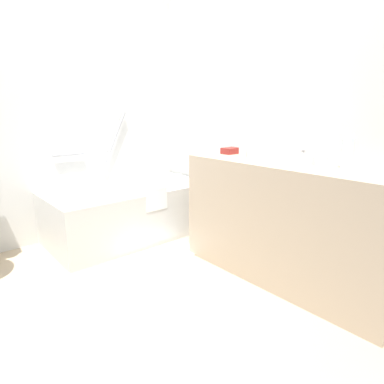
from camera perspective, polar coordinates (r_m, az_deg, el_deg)
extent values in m
plane|color=tan|center=(2.32, -11.36, -17.51)|extent=(3.79, 3.79, 0.00)
cube|color=silver|center=(3.26, -24.99, 14.10)|extent=(3.19, 0.10, 2.55)
cube|color=silver|center=(2.95, 13.32, 15.14)|extent=(0.10, 3.06, 2.55)
cube|color=silver|center=(3.24, -10.79, -3.40)|extent=(1.52, 0.78, 0.49)
cube|color=white|center=(3.18, -10.96, 0.14)|extent=(1.25, 0.56, 0.09)
cylinder|color=#9F9FA4|center=(3.49, -2.56, 2.96)|extent=(0.09, 0.03, 0.03)
cylinder|color=#9F9FA4|center=(3.44, -13.54, 8.82)|extent=(0.30, 0.03, 0.56)
cylinder|color=#9F9FA4|center=(3.26, -20.85, 6.19)|extent=(0.29, 0.03, 0.03)
cube|color=white|center=(2.90, -6.31, -1.26)|extent=(0.22, 0.03, 0.20)
cube|color=tan|center=(2.48, 17.03, -4.82)|extent=(0.63, 1.56, 0.86)
cylinder|color=white|center=(2.36, 16.29, 5.65)|extent=(0.36, 0.36, 0.05)
cylinder|color=#B5B5BA|center=(2.54, 19.02, 6.25)|extent=(0.02, 0.02, 0.07)
cylinder|color=#B5B5BA|center=(2.49, 18.44, 6.98)|extent=(0.11, 0.02, 0.02)
cylinder|color=#B5B5BA|center=(2.52, 20.17, 5.67)|extent=(0.03, 0.03, 0.04)
cylinder|color=#B5B5BA|center=(2.58, 17.84, 6.04)|extent=(0.03, 0.03, 0.04)
cylinder|color=silver|center=(2.52, 10.33, 8.61)|extent=(0.06, 0.06, 0.24)
cylinder|color=white|center=(2.51, 10.46, 11.54)|extent=(0.03, 0.03, 0.02)
cylinder|color=silver|center=(2.23, 25.57, 6.13)|extent=(0.07, 0.07, 0.19)
cylinder|color=white|center=(2.22, 25.85, 8.79)|extent=(0.04, 0.04, 0.02)
cylinder|color=white|center=(2.29, 21.80, 5.30)|extent=(0.07, 0.07, 0.08)
cylinder|color=white|center=(2.62, 8.95, 7.36)|extent=(0.07, 0.07, 0.10)
cube|color=maroon|center=(2.74, 6.76, 7.20)|extent=(0.14, 0.10, 0.05)
cube|color=white|center=(2.84, -5.04, -10.98)|extent=(0.64, 0.33, 0.01)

